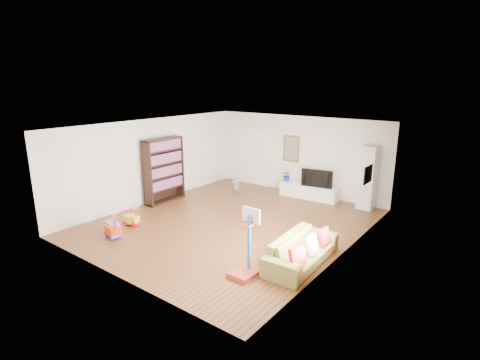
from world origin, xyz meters
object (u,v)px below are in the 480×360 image
Objects in this scene: sofa at (302,250)px; basketball_hoop at (244,244)px; media_console at (309,192)px; bookshelf at (164,170)px.

basketball_hoop is (-0.67, -1.18, 0.39)m from sofa.
bookshelf is at bearing -141.98° from media_console.
media_console is 0.91× the size of sofa.
basketball_hoop is at bearing -79.24° from media_console.
bookshelf is 5.52m from basketball_hoop.
media_console is at bearing 40.47° from bookshelf.
basketball_hoop is (1.37, -5.51, 0.48)m from media_console.
bookshelf reaches higher than media_console.
basketball_hoop is at bearing 147.75° from sofa.
sofa is (2.04, -4.33, 0.08)m from media_console.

